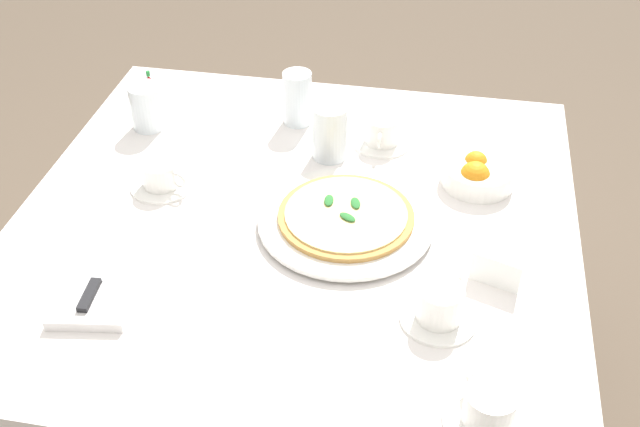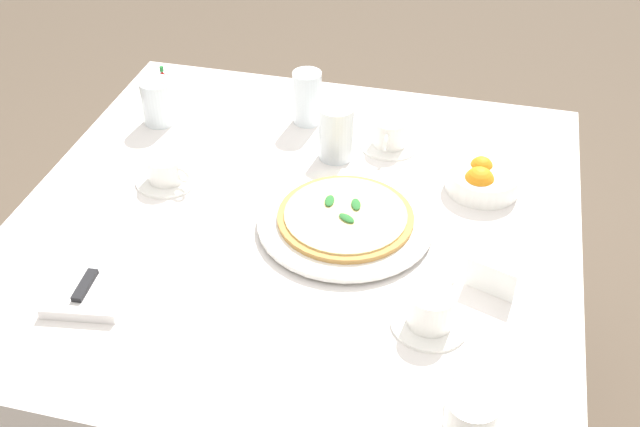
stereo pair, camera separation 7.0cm
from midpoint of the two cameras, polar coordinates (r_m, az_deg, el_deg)
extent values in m
cube|color=white|center=(1.52, -0.52, -0.57)|extent=(1.09, 1.09, 0.02)
cube|color=white|center=(1.61, 18.58, -7.60)|extent=(1.09, 0.01, 0.28)
cube|color=white|center=(1.79, -17.36, -1.72)|extent=(1.09, 0.01, 0.28)
cube|color=white|center=(2.03, 3.25, 5.32)|extent=(0.01, 1.09, 0.28)
cylinder|color=brown|center=(2.07, 14.79, -2.78)|extent=(0.06, 0.06, 0.71)
cylinder|color=brown|center=(2.20, -8.94, 0.84)|extent=(0.06, 0.06, 0.71)
cylinder|color=white|center=(1.49, 3.22, -0.86)|extent=(0.20, 0.20, 0.01)
cylinder|color=white|center=(1.48, 3.23, -0.59)|extent=(0.34, 0.34, 0.01)
cylinder|color=#C68E47|center=(1.48, 3.24, -0.29)|extent=(0.26, 0.26, 0.01)
cylinder|color=#F4DB8E|center=(1.47, 3.25, -0.07)|extent=(0.23, 0.23, 0.00)
ellipsoid|color=#2D7533|center=(1.50, 2.04, 0.93)|extent=(0.04, 0.02, 0.01)
ellipsoid|color=#2D7533|center=(1.49, 4.00, 0.66)|extent=(0.04, 0.03, 0.01)
ellipsoid|color=#2D7533|center=(1.46, 3.34, -0.36)|extent=(0.03, 0.04, 0.01)
cylinder|color=white|center=(1.63, -9.95, 2.45)|extent=(0.13, 0.13, 0.01)
cylinder|color=white|center=(1.61, -10.06, 3.29)|extent=(0.08, 0.08, 0.05)
torus|color=white|center=(1.58, -8.78, 2.77)|extent=(0.02, 0.03, 0.03)
cylinder|color=black|center=(1.60, -10.15, 3.95)|extent=(0.07, 0.07, 0.00)
cylinder|color=white|center=(1.31, 9.56, -7.97)|extent=(0.13, 0.13, 0.01)
cylinder|color=white|center=(1.29, 9.72, -6.90)|extent=(0.08, 0.08, 0.06)
torus|color=white|center=(1.32, 10.90, -5.60)|extent=(0.03, 0.02, 0.03)
cylinder|color=black|center=(1.27, 9.85, -6.01)|extent=(0.07, 0.07, 0.00)
cylinder|color=white|center=(1.73, 6.27, 5.06)|extent=(0.13, 0.13, 0.01)
cylinder|color=white|center=(1.71, 6.35, 5.97)|extent=(0.08, 0.08, 0.06)
torus|color=white|center=(1.67, 6.07, 5.18)|extent=(0.04, 0.01, 0.03)
cylinder|color=black|center=(1.70, 6.41, 6.70)|extent=(0.07, 0.07, 0.00)
cylinder|color=white|center=(1.16, 12.81, -14.26)|extent=(0.08, 0.08, 0.06)
torus|color=white|center=(1.18, 11.67, -12.40)|extent=(0.03, 0.02, 0.03)
cylinder|color=black|center=(1.14, 13.00, -13.45)|extent=(0.07, 0.07, 0.00)
cylinder|color=white|center=(1.77, 0.19, 8.50)|extent=(0.07, 0.07, 0.12)
cylinder|color=silver|center=(1.78, 0.19, 8.13)|extent=(0.06, 0.06, 0.10)
cylinder|color=white|center=(1.65, 2.42, 5.95)|extent=(0.07, 0.07, 0.12)
cylinder|color=silver|center=(1.66, 2.40, 5.46)|extent=(0.07, 0.07, 0.09)
cylinder|color=white|center=(1.81, -10.74, 8.04)|extent=(0.07, 0.07, 0.10)
cylinder|color=silver|center=(1.82, -10.64, 7.29)|extent=(0.07, 0.07, 0.05)
cube|color=white|center=(1.42, -14.71, -4.29)|extent=(0.24, 0.16, 0.02)
cube|color=silver|center=(1.45, -14.08, -2.60)|extent=(0.12, 0.03, 0.01)
cube|color=black|center=(1.38, -15.51, -5.13)|extent=(0.08, 0.02, 0.01)
cylinder|color=white|center=(1.62, 13.11, 2.43)|extent=(0.15, 0.15, 0.04)
sphere|color=orange|center=(1.62, 12.97, 3.27)|extent=(0.05, 0.05, 0.05)
sphere|color=orange|center=(1.58, 12.84, 2.26)|extent=(0.06, 0.06, 0.06)
cylinder|color=#B7140F|center=(1.92, -10.35, 9.08)|extent=(0.02, 0.02, 0.05)
cylinder|color=white|center=(1.92, -10.35, 9.08)|extent=(0.02, 0.02, 0.02)
cone|color=#B7140F|center=(1.90, -10.47, 10.02)|extent=(0.02, 0.02, 0.02)
cylinder|color=#1E722D|center=(1.89, -10.52, 10.39)|extent=(0.01, 0.01, 0.01)
cylinder|color=white|center=(1.95, -10.29, 9.31)|extent=(0.03, 0.03, 0.04)
cylinder|color=white|center=(1.95, -10.27, 9.16)|extent=(0.02, 0.02, 0.03)
sphere|color=silver|center=(1.94, -10.37, 9.93)|extent=(0.02, 0.02, 0.02)
cylinder|color=white|center=(1.89, -10.36, 8.45)|extent=(0.03, 0.03, 0.04)
cylinder|color=#38332D|center=(1.90, -10.34, 8.30)|extent=(0.02, 0.02, 0.03)
sphere|color=silver|center=(1.88, -10.45, 9.08)|extent=(0.02, 0.02, 0.02)
cube|color=white|center=(1.37, 13.83, -4.81)|extent=(0.03, 0.09, 0.06)
camera|label=1|loc=(0.03, -88.66, 1.05)|focal=43.56mm
camera|label=2|loc=(0.03, 91.34, -1.05)|focal=43.56mm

